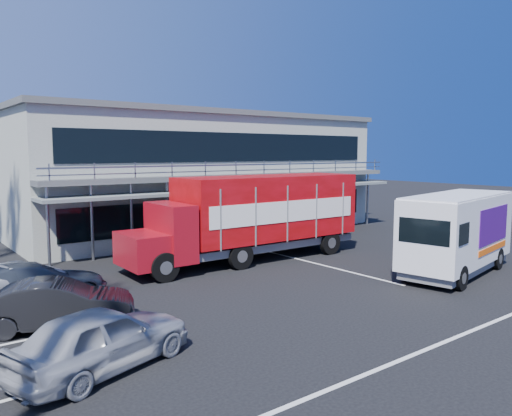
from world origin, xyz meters
TOP-DOWN VIEW (x-y plane):
  - ground at (0.00, 0.00)m, footprint 120.00×120.00m
  - building at (3.00, 14.94)m, footprint 22.40×12.00m
  - red_truck at (0.36, 5.01)m, footprint 11.46×2.94m
  - white_van at (5.17, -2.14)m, footprint 6.94×3.47m
  - parked_car_a at (-9.50, -2.18)m, footprint 4.64×2.96m
  - parked_car_b at (-9.50, 1.20)m, footprint 4.39×2.90m
  - parked_car_d at (-9.50, 4.00)m, footprint 4.79×2.08m

SIDE VIEW (x-z plane):
  - ground at x=0.00m, z-range 0.00..0.00m
  - parked_car_b at x=-9.50m, z-range 0.00..1.37m
  - parked_car_d at x=-9.50m, z-range 0.00..1.37m
  - parked_car_a at x=-9.50m, z-range 0.00..1.47m
  - white_van at x=5.17m, z-range 0.10..3.34m
  - red_truck at x=0.36m, z-range 0.19..4.04m
  - building at x=3.00m, z-range 0.01..7.31m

